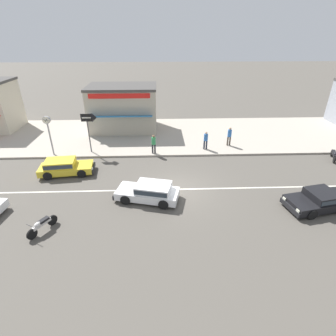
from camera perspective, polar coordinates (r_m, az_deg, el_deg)
The scene contains 14 objects.
ground_plane at distance 17.28m, azimuth 2.40°, elevation -4.65°, with size 160.00×160.00×0.00m, color #544F47.
lane_centre_stripe at distance 17.28m, azimuth 2.40°, elevation -4.64°, with size 50.40×0.14×0.01m, color silver.
kerb_strip at distance 26.29m, azimuth 0.75°, elevation 7.29°, with size 68.00×10.00×0.15m, color #ADA393.
hatchback_yellow_0 at distance 20.27m, azimuth -21.66°, elevation 0.33°, with size 3.95×2.01×1.10m.
hatchback_white_4 at distance 16.01m, azimuth -4.04°, elevation -5.09°, with size 4.12×2.43×1.10m.
sedan_black_5 at distance 17.74m, azimuth 30.32°, elevation -5.95°, with size 4.37×2.48×1.06m.
motorcycle_0 at distance 24.90m, azimuth 32.37°, elevation 2.46°, with size 0.93×1.75×0.80m.
motorcycle_1 at distance 15.18m, azimuth -25.79°, elevation -11.11°, with size 1.05×1.60×0.80m.
street_clock at distance 22.95m, azimuth -24.67°, elevation 8.16°, with size 0.60×0.22×3.23m.
arrow_signboard at distance 22.11m, azimuth -16.10°, elevation 10.03°, with size 1.26×0.68×3.31m.
pedestrian_near_clock at distance 22.66m, azimuth 8.22°, elevation 6.25°, with size 0.34×0.34×1.58m.
pedestrian_mid_kerb at distance 21.63m, azimuth -3.15°, elevation 5.52°, with size 0.34×0.34×1.62m.
pedestrian_by_shop at distance 23.80m, azimuth 13.23°, elevation 7.02°, with size 0.34×0.34×1.68m.
shopfront_far_kios at distance 27.50m, azimuth -9.71°, elevation 12.80°, with size 6.72×5.18×4.39m.
Camera 1 is at (-1.27, -14.55, 9.24)m, focal length 28.00 mm.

